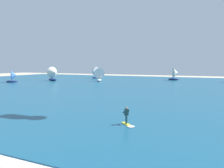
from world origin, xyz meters
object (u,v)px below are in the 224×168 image
Objects in this scene: kitesurfer at (127,118)px; sailboat_leading at (95,72)px; sailboat_mid_right at (14,76)px; sailboat_far_left at (99,74)px; sailboat_anchored_offshore at (175,74)px; sailboat_mid_left at (53,74)px.

sailboat_leading is (-34.77, 57.81, 1.83)m from kitesurfer.
sailboat_mid_right reaches higher than kitesurfer.
sailboat_mid_right is at bearing -145.63° from sailboat_far_left.
sailboat_anchored_offshore is (31.87, 2.45, -0.19)m from sailboat_leading.
kitesurfer is 0.43× the size of sailboat_mid_right.
sailboat_anchored_offshore is at bearing 92.76° from kitesurfer.
sailboat_leading is at bearing 70.36° from sailboat_mid_left.
sailboat_mid_left reaches higher than sailboat_anchored_offshore.
sailboat_far_left is 27.64m from sailboat_anchored_offshore.
sailboat_mid_left is 12.57m from sailboat_mid_right.
sailboat_mid_left is at bearing 52.18° from sailboat_mid_right.
sailboat_mid_left is 1.32× the size of sailboat_mid_right.
sailboat_far_left is 0.91× the size of sailboat_mid_left.
sailboat_mid_left is at bearing 136.02° from kitesurfer.
sailboat_far_left reaches higher than sailboat_anchored_offshore.
sailboat_far_left is 0.94× the size of sailboat_leading.
sailboat_mid_left is at bearing -159.50° from sailboat_far_left.
sailboat_far_left is 16.03m from sailboat_mid_left.
sailboat_mid_right is at bearing -116.82° from sailboat_leading.
sailboat_leading is at bearing 63.18° from sailboat_mid_right.
sailboat_far_left is 1.20× the size of sailboat_mid_right.
sailboat_mid_right is 0.85× the size of sailboat_anchored_offshore.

